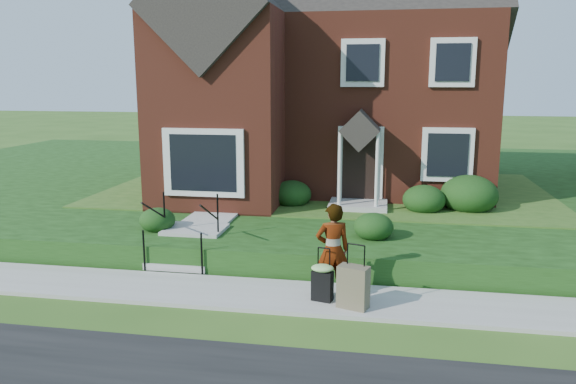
% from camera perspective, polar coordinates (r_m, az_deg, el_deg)
% --- Properties ---
extents(ground, '(120.00, 120.00, 0.00)m').
position_cam_1_polar(ground, '(11.03, -0.83, -10.72)').
color(ground, '#2D5119').
rests_on(ground, ground).
extents(sidewalk, '(60.00, 1.60, 0.08)m').
position_cam_1_polar(sidewalk, '(11.01, -0.83, -10.53)').
color(sidewalk, '#9E9B93').
rests_on(sidewalk, ground).
extents(terrace, '(44.00, 20.00, 0.60)m').
position_cam_1_polar(terrace, '(21.39, 15.41, 0.56)').
color(terrace, '#17340E').
rests_on(terrace, ground).
extents(walkway, '(1.20, 6.00, 0.06)m').
position_cam_1_polar(walkway, '(16.07, -6.24, -1.37)').
color(walkway, '#9E9B93').
rests_on(walkway, terrace).
extents(main_house, '(10.40, 10.20, 9.40)m').
position_cam_1_polar(main_house, '(19.80, 3.94, 14.54)').
color(main_house, maroon).
rests_on(main_house, terrace).
extents(front_steps, '(1.40, 2.02, 1.50)m').
position_cam_1_polar(front_steps, '(13.20, -10.05, -4.97)').
color(front_steps, '#9E9B93').
rests_on(front_steps, ground).
extents(foundation_shrubs, '(9.87, 4.70, 1.09)m').
position_cam_1_polar(foundation_shrubs, '(15.47, 6.91, -0.29)').
color(foundation_shrubs, black).
rests_on(foundation_shrubs, terrace).
extents(woman, '(0.76, 0.62, 1.80)m').
position_cam_1_polar(woman, '(10.69, 4.56, -5.89)').
color(woman, '#999999').
rests_on(woman, sidewalk).
extents(suitcase_black, '(0.49, 0.43, 1.02)m').
position_cam_1_polar(suitcase_black, '(10.59, 3.52, -8.95)').
color(suitcase_black, black).
rests_on(suitcase_black, sidewalk).
extents(suitcase_olive, '(0.61, 0.46, 1.18)m').
position_cam_1_polar(suitcase_olive, '(10.32, 6.65, -9.56)').
color(suitcase_olive, brown).
rests_on(suitcase_olive, sidewalk).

